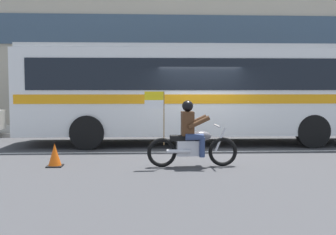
{
  "coord_description": "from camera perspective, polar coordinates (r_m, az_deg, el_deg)",
  "views": [
    {
      "loc": [
        -1.59,
        -11.98,
        1.83
      ],
      "look_at": [
        -1.03,
        -1.03,
        1.04
      ],
      "focal_mm": 42.28,
      "sensor_mm": 36.0,
      "label": 1
    }
  ],
  "objects": [
    {
      "name": "lane_center_stripe",
      "position": [
        11.63,
        4.97,
        -4.93
      ],
      "size": [
        26.6,
        0.14,
        0.01
      ],
      "primitive_type": "cube",
      "color": "silver",
      "rests_on": "ground_plane"
    },
    {
      "name": "transit_bus",
      "position": [
        13.3,
        5.09,
        4.33
      ],
      "size": [
        11.94,
        2.71,
        3.22
      ],
      "color": "white",
      "rests_on": "ground_plane"
    },
    {
      "name": "fire_hydrant",
      "position": [
        15.91,
        -4.27,
        -0.63
      ],
      "size": [
        0.22,
        0.3,
        0.75
      ],
      "color": "gold",
      "rests_on": "sidewalk_curb"
    },
    {
      "name": "sidewalk_curb",
      "position": [
        17.24,
        2.37,
        -1.74
      ],
      "size": [
        28.0,
        3.8,
        0.15
      ],
      "primitive_type": "cube",
      "color": "#B7B2A8",
      "rests_on": "ground_plane"
    },
    {
      "name": "ground_plane",
      "position": [
        12.22,
        4.58,
        -4.51
      ],
      "size": [
        60.0,
        60.0,
        0.0
      ],
      "primitive_type": "plane",
      "color": "#3D3D3F"
    },
    {
      "name": "motorcycle_with_rider",
      "position": [
        9.32,
        3.41,
        -3.06
      ],
      "size": [
        2.2,
        0.64,
        1.78
      ],
      "color": "black",
      "rests_on": "ground_plane"
    },
    {
      "name": "traffic_cone",
      "position": [
        9.75,
        -16.01,
        -5.32
      ],
      "size": [
        0.36,
        0.36,
        0.55
      ],
      "color": "#EA590F",
      "rests_on": "ground_plane"
    }
  ]
}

